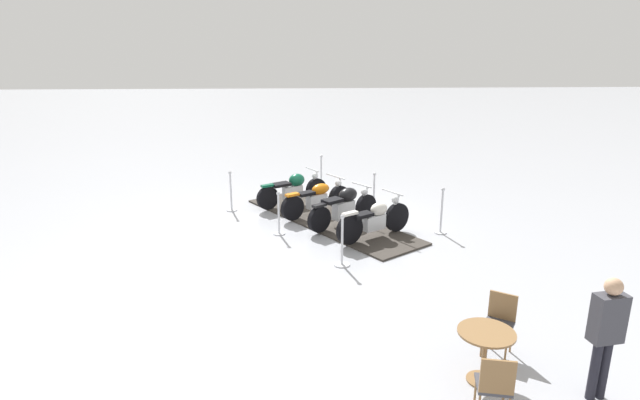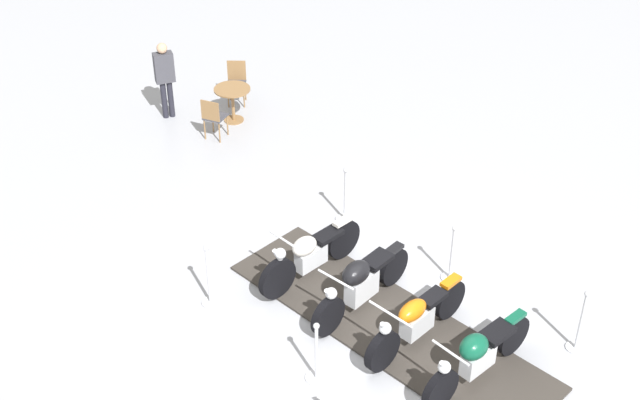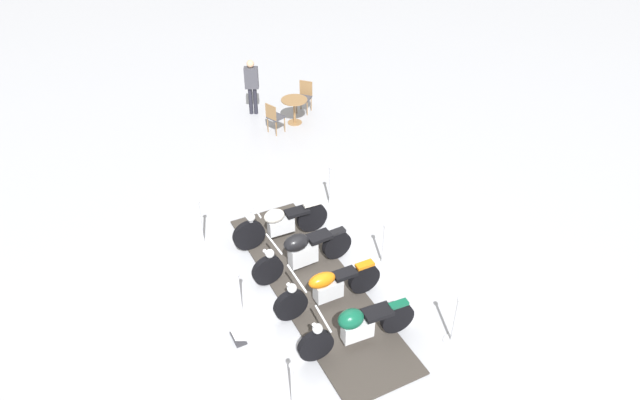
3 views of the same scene
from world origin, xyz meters
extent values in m
plane|color=#A8AAB2|center=(0.00, 0.00, 0.00)|extent=(80.00, 80.00, 0.00)
cube|color=#38332D|center=(0.00, 0.00, 0.02)|extent=(5.39, 4.44, 0.05)
cylinder|color=black|center=(-0.94, -1.55, 0.39)|extent=(0.48, 0.64, 0.70)
cylinder|color=black|center=(-1.75, -0.33, 0.39)|extent=(0.48, 0.64, 0.70)
cube|color=silver|center=(-1.34, -0.94, 0.41)|extent=(0.48, 0.58, 0.34)
ellipsoid|color=silver|center=(-1.27, -1.06, 0.71)|extent=(0.50, 0.55, 0.30)
cube|color=black|center=(-1.55, -0.63, 0.66)|extent=(0.51, 0.58, 0.08)
cube|color=silver|center=(-1.75, -0.33, 0.77)|extent=(0.32, 0.39, 0.06)
cylinder|color=silver|center=(-0.99, -1.48, 0.69)|extent=(0.24, 0.31, 0.59)
cylinder|color=silver|center=(-1.04, -1.41, 1.05)|extent=(0.60, 0.41, 0.04)
sphere|color=silver|center=(-0.98, -1.49, 0.85)|extent=(0.18, 0.18, 0.18)
cylinder|color=black|center=(0.03, -0.94, 0.36)|extent=(0.49, 0.58, 0.64)
cylinder|color=black|center=(-0.93, 0.31, 0.36)|extent=(0.49, 0.58, 0.64)
cube|color=silver|center=(-0.45, -0.31, 0.44)|extent=(0.54, 0.60, 0.43)
ellipsoid|color=black|center=(-0.36, -0.43, 0.80)|extent=(0.60, 0.63, 0.35)
cube|color=black|center=(-0.68, -0.02, 0.75)|extent=(0.54, 0.57, 0.08)
cube|color=black|center=(-0.93, 0.31, 0.71)|extent=(0.34, 0.37, 0.06)
cylinder|color=silver|center=(-0.02, -0.87, 0.64)|extent=(0.25, 0.29, 0.54)
cylinder|color=silver|center=(-0.07, -0.81, 0.97)|extent=(0.56, 0.44, 0.04)
sphere|color=silver|center=(-0.01, -0.88, 0.77)|extent=(0.18, 0.18, 0.18)
cylinder|color=black|center=(0.89, -0.32, 0.37)|extent=(0.48, 0.60, 0.64)
cylinder|color=black|center=(0.00, 0.95, 0.37)|extent=(0.48, 0.60, 0.64)
cube|color=silver|center=(0.45, 0.31, 0.41)|extent=(0.50, 0.58, 0.37)
ellipsoid|color=#D16B0F|center=(0.52, 0.20, 0.71)|extent=(0.54, 0.60, 0.28)
cube|color=black|center=(0.25, 0.60, 0.67)|extent=(0.46, 0.51, 0.08)
cube|color=#D16B0F|center=(0.00, 0.95, 0.72)|extent=(0.33, 0.38, 0.06)
cylinder|color=silver|center=(0.85, -0.26, 0.64)|extent=(0.21, 0.26, 0.55)
cylinder|color=silver|center=(0.81, -0.21, 0.97)|extent=(0.66, 0.48, 0.04)
sphere|color=silver|center=(0.87, -0.29, 0.77)|extent=(0.18, 0.18, 0.18)
cylinder|color=black|center=(1.76, 0.27, 0.36)|extent=(0.43, 0.60, 0.63)
cylinder|color=black|center=(0.93, 1.62, 0.36)|extent=(0.43, 0.60, 0.63)
cube|color=silver|center=(1.34, 0.94, 0.40)|extent=(0.47, 0.59, 0.36)
ellipsoid|color=#0F5138|center=(1.42, 0.83, 0.73)|extent=(0.54, 0.58, 0.35)
cube|color=black|center=(1.15, 1.26, 0.68)|extent=(0.54, 0.60, 0.08)
cube|color=#0F5138|center=(0.93, 1.62, 0.71)|extent=(0.30, 0.37, 0.06)
cylinder|color=silver|center=(1.72, 0.33, 0.63)|extent=(0.20, 0.26, 0.54)
cylinder|color=silver|center=(1.69, 0.39, 0.96)|extent=(0.56, 0.36, 0.04)
sphere|color=silver|center=(1.74, 0.30, 0.76)|extent=(0.18, 0.18, 0.18)
cylinder|color=silver|center=(0.89, -1.27, 0.01)|extent=(0.33, 0.33, 0.03)
cylinder|color=silver|center=(0.89, -1.27, 0.50)|extent=(0.05, 0.05, 0.95)
sphere|color=silver|center=(0.89, -1.27, 1.01)|extent=(0.09, 0.09, 0.09)
cylinder|color=silver|center=(1.01, 2.61, 0.01)|extent=(0.29, 0.29, 0.03)
cylinder|color=silver|center=(1.01, 2.61, 0.52)|extent=(0.05, 0.05, 1.00)
sphere|color=silver|center=(1.01, 2.61, 1.06)|extent=(0.09, 0.09, 0.09)
cylinder|color=silver|center=(-1.01, -2.61, 0.01)|extent=(0.30, 0.30, 0.03)
cylinder|color=silver|center=(-1.01, -2.61, 0.54)|extent=(0.05, 0.05, 1.03)
sphere|color=silver|center=(-1.01, -2.61, 1.09)|extent=(0.09, 0.09, 0.09)
cylinder|color=silver|center=(-0.89, 1.27, 0.01)|extent=(0.29, 0.29, 0.03)
cylinder|color=silver|center=(-0.89, 1.27, 0.50)|extent=(0.05, 0.05, 0.95)
sphere|color=silver|center=(-0.89, 1.27, 1.02)|extent=(0.09, 0.09, 0.09)
cylinder|color=silver|center=(-2.80, -0.07, 0.01)|extent=(0.34, 0.34, 0.03)
cylinder|color=silver|center=(-2.80, -0.07, 0.52)|extent=(0.05, 0.05, 0.99)
sphere|color=silver|center=(-2.80, -0.07, 1.05)|extent=(0.09, 0.09, 0.09)
cylinder|color=olive|center=(-6.76, -1.63, 0.01)|extent=(0.42, 0.42, 0.02)
cylinder|color=olive|center=(-6.76, -1.63, 0.37)|extent=(0.07, 0.07, 0.70)
cylinder|color=olive|center=(-6.76, -1.63, 0.74)|extent=(0.76, 0.76, 0.03)
cylinder|color=olive|center=(-6.37, -2.09, 0.23)|extent=(0.03, 0.03, 0.46)
cylinder|color=olive|center=(-6.18, -1.81, 0.23)|extent=(0.03, 0.03, 0.46)
cylinder|color=olive|center=(-6.09, -2.28, 0.23)|extent=(0.03, 0.03, 0.46)
cylinder|color=olive|center=(-5.90, -2.00, 0.23)|extent=(0.03, 0.03, 0.46)
cube|color=#3F3F47|center=(-6.14, -2.05, 0.48)|extent=(0.56, 0.56, 0.04)
cube|color=olive|center=(-5.99, -2.15, 0.70)|extent=(0.25, 0.35, 0.41)
cylinder|color=olive|center=(-7.29, -1.34, 0.22)|extent=(0.03, 0.03, 0.45)
cylinder|color=olive|center=(-7.36, -1.67, 0.22)|extent=(0.03, 0.03, 0.45)
cylinder|color=olive|center=(-7.62, -1.27, 0.22)|extent=(0.03, 0.03, 0.45)
cylinder|color=olive|center=(-7.70, -1.60, 0.22)|extent=(0.03, 0.03, 0.45)
cube|color=#3F3F47|center=(-7.49, -1.47, 0.47)|extent=(0.47, 0.47, 0.04)
cube|color=olive|center=(-7.67, -1.43, 0.71)|extent=(0.11, 0.40, 0.45)
cylinder|color=#23232D|center=(-7.20, -2.90, 0.42)|extent=(0.12, 0.12, 0.84)
cylinder|color=#23232D|center=(-7.17, -3.04, 0.42)|extent=(0.12, 0.12, 0.84)
cube|color=#3F3F47|center=(-7.18, -2.97, 1.16)|extent=(0.28, 0.43, 0.64)
sphere|color=tan|center=(-7.18, -2.97, 1.58)|extent=(0.22, 0.22, 0.22)
camera|label=1|loc=(-12.82, 0.88, 4.44)|focal=29.62mm
camera|label=2|loc=(9.71, -2.89, 9.29)|focal=49.82mm
camera|label=3|loc=(8.26, 1.28, 8.08)|focal=32.59mm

